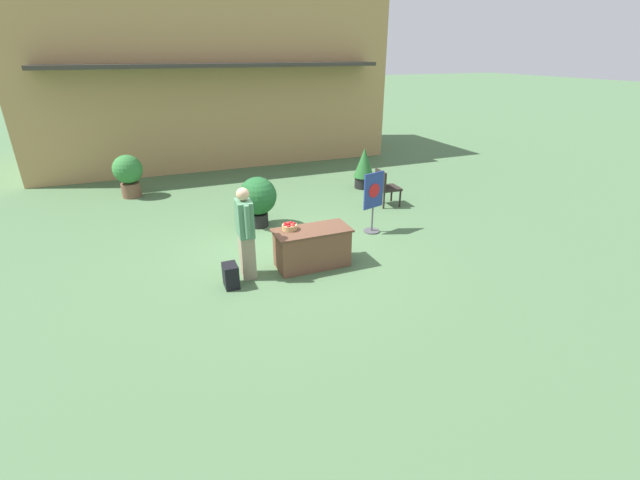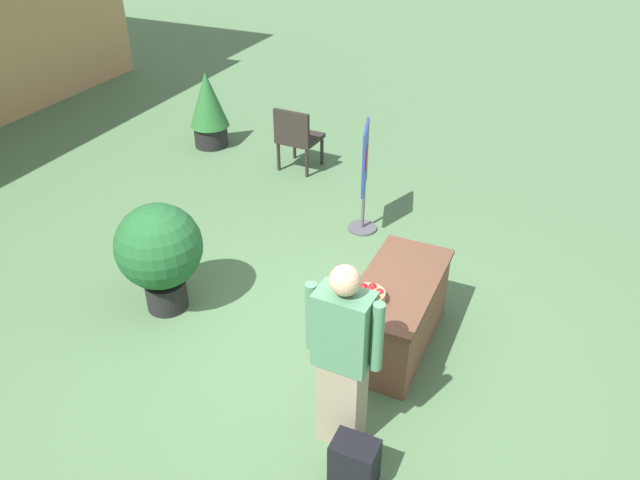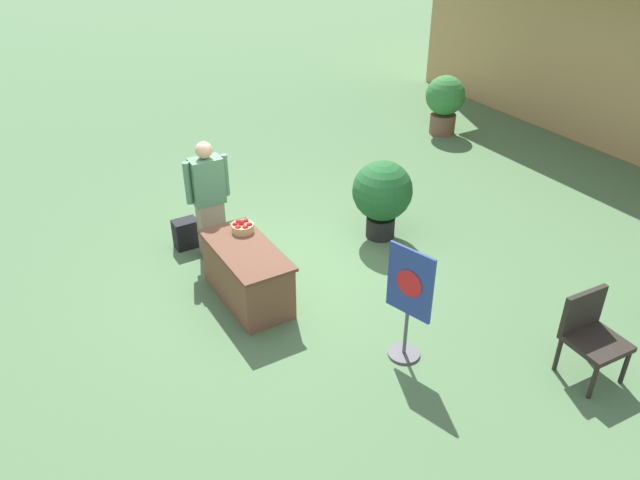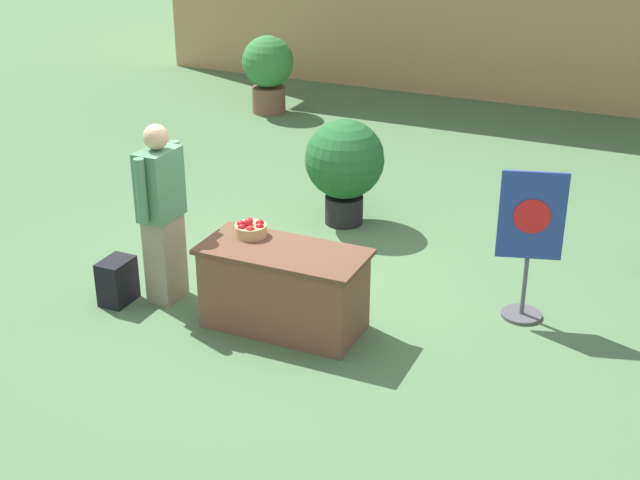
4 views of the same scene
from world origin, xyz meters
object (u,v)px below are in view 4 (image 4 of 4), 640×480
at_px(display_table, 284,288).
at_px(apple_basket, 251,229).
at_px(backpack, 117,281).
at_px(potted_plant_near_left, 268,69).
at_px(person_visitor, 162,213).
at_px(potted_plant_far_right, 345,163).
at_px(poster_board, 529,240).

xyz_separation_m(display_table, apple_basket, (-0.39, 0.14, 0.43)).
relative_size(backpack, potted_plant_near_left, 0.36).
height_order(display_table, person_visitor, person_visitor).
bearing_deg(potted_plant_near_left, person_visitor, -71.51).
distance_m(person_visitor, potted_plant_near_left, 6.11).
bearing_deg(potted_plant_far_right, person_visitor, -109.45).
height_order(person_visitor, potted_plant_near_left, person_visitor).
xyz_separation_m(person_visitor, potted_plant_far_right, (0.81, 2.29, -0.16)).
height_order(display_table, backpack, display_table).
bearing_deg(apple_basket, display_table, -20.42).
bearing_deg(apple_basket, potted_plant_near_left, 116.03).
bearing_deg(poster_board, potted_plant_near_left, -149.74).
height_order(apple_basket, person_visitor, person_visitor).
bearing_deg(display_table, potted_plant_far_right, 100.23).
bearing_deg(person_visitor, display_table, -0.00).
bearing_deg(potted_plant_far_right, backpack, -114.76).
distance_m(poster_board, potted_plant_far_right, 2.61).
bearing_deg(apple_basket, backpack, -163.30).
height_order(display_table, poster_board, poster_board).
xyz_separation_m(backpack, potted_plant_far_right, (1.17, 2.55, 0.49)).
bearing_deg(potted_plant_far_right, potted_plant_near_left, 128.07).
xyz_separation_m(display_table, person_visitor, (-1.23, 0.04, 0.48)).
height_order(person_visitor, backpack, person_visitor).
xyz_separation_m(person_visitor, poster_board, (3.08, 1.00, -0.11)).
height_order(apple_basket, potted_plant_near_left, potted_plant_near_left).
bearing_deg(display_table, backpack, -172.20).
bearing_deg(potted_plant_near_left, poster_board, -43.73).
distance_m(apple_basket, person_visitor, 0.85).
bearing_deg(display_table, apple_basket, 159.58).
relative_size(person_visitor, potted_plant_far_right, 1.42).
distance_m(display_table, potted_plant_far_right, 2.39).
xyz_separation_m(person_visitor, backpack, (-0.37, -0.26, -0.64)).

